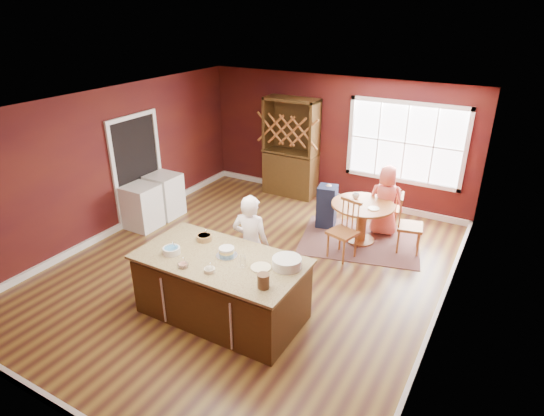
{
  "coord_description": "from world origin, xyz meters",
  "views": [
    {
      "loc": [
        3.52,
        -5.45,
        4.04
      ],
      "look_at": [
        0.26,
        0.29,
        1.05
      ],
      "focal_mm": 30.0,
      "sensor_mm": 36.0,
      "label": 1
    }
  ],
  "objects_px": {
    "high_chair": "(327,206)",
    "washer": "(142,207)",
    "kitchen_island": "(222,288)",
    "dining_table": "(362,215)",
    "dryer": "(165,195)",
    "chair_north": "(389,206)",
    "hutch": "(291,148)",
    "baker": "(251,244)",
    "layer_cake": "(227,252)",
    "chair_east": "(410,224)",
    "toddler": "(332,187)",
    "seated_woman": "(386,200)",
    "chair_south": "(343,230)"
  },
  "relations": [
    {
      "from": "baker",
      "to": "toddler",
      "type": "height_order",
      "value": "baker"
    },
    {
      "from": "baker",
      "to": "chair_south",
      "type": "xyz_separation_m",
      "value": [
        0.85,
        1.57,
        -0.26
      ]
    },
    {
      "from": "dining_table",
      "to": "chair_east",
      "type": "height_order",
      "value": "chair_east"
    },
    {
      "from": "chair_south",
      "to": "chair_east",
      "type": "bearing_deg",
      "value": 55.96
    },
    {
      "from": "chair_south",
      "to": "hutch",
      "type": "xyz_separation_m",
      "value": [
        -2.1,
        2.12,
        0.58
      ]
    },
    {
      "from": "layer_cake",
      "to": "hutch",
      "type": "relative_size",
      "value": 0.13
    },
    {
      "from": "baker",
      "to": "high_chair",
      "type": "distance_m",
      "value": 2.59
    },
    {
      "from": "layer_cake",
      "to": "kitchen_island",
      "type": "bearing_deg",
      "value": -115.77
    },
    {
      "from": "high_chair",
      "to": "toddler",
      "type": "relative_size",
      "value": 3.37
    },
    {
      "from": "dining_table",
      "to": "baker",
      "type": "height_order",
      "value": "baker"
    },
    {
      "from": "layer_cake",
      "to": "chair_south",
      "type": "height_order",
      "value": "chair_south"
    },
    {
      "from": "chair_east",
      "to": "toddler",
      "type": "bearing_deg",
      "value": 67.74
    },
    {
      "from": "chair_east",
      "to": "washer",
      "type": "relative_size",
      "value": 1.23
    },
    {
      "from": "chair_north",
      "to": "hutch",
      "type": "xyz_separation_m",
      "value": [
        -2.47,
        0.59,
        0.65
      ]
    },
    {
      "from": "baker",
      "to": "chair_north",
      "type": "relative_size",
      "value": 1.73
    },
    {
      "from": "baker",
      "to": "chair_north",
      "type": "height_order",
      "value": "baker"
    },
    {
      "from": "hutch",
      "to": "chair_east",
      "type": "bearing_deg",
      "value": -23.38
    },
    {
      "from": "layer_cake",
      "to": "washer",
      "type": "relative_size",
      "value": 0.34
    },
    {
      "from": "kitchen_island",
      "to": "dining_table",
      "type": "distance_m",
      "value": 3.2
    },
    {
      "from": "kitchen_island",
      "to": "toddler",
      "type": "bearing_deg",
      "value": 86.65
    },
    {
      "from": "kitchen_island",
      "to": "high_chair",
      "type": "bearing_deg",
      "value": 87.46
    },
    {
      "from": "layer_cake",
      "to": "washer",
      "type": "xyz_separation_m",
      "value": [
        -3.0,
        1.4,
        -0.55
      ]
    },
    {
      "from": "washer",
      "to": "dryer",
      "type": "height_order",
      "value": "dryer"
    },
    {
      "from": "chair_south",
      "to": "seated_woman",
      "type": "relative_size",
      "value": 0.77
    },
    {
      "from": "kitchen_island",
      "to": "dryer",
      "type": "relative_size",
      "value": 2.62
    },
    {
      "from": "chair_north",
      "to": "high_chair",
      "type": "relative_size",
      "value": 1.03
    },
    {
      "from": "seated_woman",
      "to": "dryer",
      "type": "height_order",
      "value": "seated_woman"
    },
    {
      "from": "kitchen_island",
      "to": "chair_east",
      "type": "relative_size",
      "value": 2.18
    },
    {
      "from": "baker",
      "to": "chair_north",
      "type": "distance_m",
      "value": 3.35
    },
    {
      "from": "toddler",
      "to": "dining_table",
      "type": "bearing_deg",
      "value": -25.02
    },
    {
      "from": "high_chair",
      "to": "washer",
      "type": "height_order",
      "value": "high_chair"
    },
    {
      "from": "chair_south",
      "to": "toddler",
      "type": "relative_size",
      "value": 4.03
    },
    {
      "from": "toddler",
      "to": "dryer",
      "type": "height_order",
      "value": "toddler"
    },
    {
      "from": "seated_woman",
      "to": "hutch",
      "type": "bearing_deg",
      "value": -33.73
    },
    {
      "from": "chair_south",
      "to": "toddler",
      "type": "bearing_deg",
      "value": 137.18
    },
    {
      "from": "chair_south",
      "to": "dryer",
      "type": "relative_size",
      "value": 1.19
    },
    {
      "from": "high_chair",
      "to": "seated_woman",
      "type": "bearing_deg",
      "value": 2.06
    },
    {
      "from": "toddler",
      "to": "washer",
      "type": "relative_size",
      "value": 0.3
    },
    {
      "from": "baker",
      "to": "toddler",
      "type": "xyz_separation_m",
      "value": [
        0.19,
        2.66,
        0.03
      ]
    },
    {
      "from": "chair_south",
      "to": "chair_north",
      "type": "relative_size",
      "value": 1.16
    },
    {
      "from": "high_chair",
      "to": "washer",
      "type": "bearing_deg",
      "value": -161.14
    },
    {
      "from": "seated_woman",
      "to": "chair_east",
      "type": "bearing_deg",
      "value": 128.34
    },
    {
      "from": "kitchen_island",
      "to": "chair_east",
      "type": "bearing_deg",
      "value": 59.94
    },
    {
      "from": "chair_north",
      "to": "kitchen_island",
      "type": "bearing_deg",
      "value": 62.55
    },
    {
      "from": "chair_south",
      "to": "washer",
      "type": "xyz_separation_m",
      "value": [
        -3.82,
        -0.82,
        -0.09
      ]
    },
    {
      "from": "layer_cake",
      "to": "seated_woman",
      "type": "height_order",
      "value": "seated_woman"
    },
    {
      "from": "layer_cake",
      "to": "high_chair",
      "type": "xyz_separation_m",
      "value": [
        0.1,
        3.22,
        -0.54
      ]
    },
    {
      "from": "kitchen_island",
      "to": "chair_north",
      "type": "distance_m",
      "value": 4.04
    },
    {
      "from": "baker",
      "to": "dryer",
      "type": "xyz_separation_m",
      "value": [
        -2.97,
        1.39,
        -0.34
      ]
    },
    {
      "from": "washer",
      "to": "dryer",
      "type": "distance_m",
      "value": 0.64
    }
  ]
}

